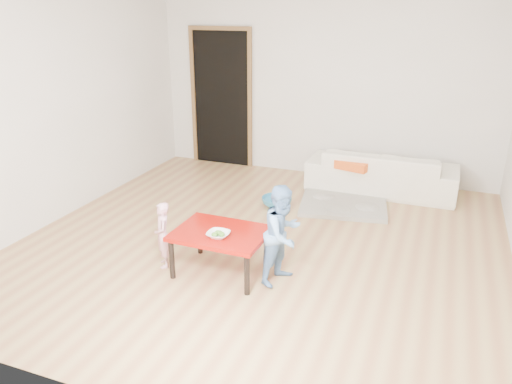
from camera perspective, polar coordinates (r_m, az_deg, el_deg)
The scene contains 13 objects.
floor at distance 5.43m, azimuth 0.76°, elevation -5.72°, with size 5.00×5.00×0.01m, color #A36F46.
back_wall at distance 7.35m, azimuth 7.75°, elevation 11.79°, with size 5.00×0.02×2.60m, color white.
left_wall at distance 6.29m, azimuth -21.35°, elevation 9.08°, with size 0.02×5.00×2.60m, color white.
doorway at distance 7.89m, azimuth -3.92°, elevation 10.52°, with size 1.02×0.08×2.11m, color brown, non-canonical shape.
sofa at distance 6.99m, azimuth 14.16°, elevation 2.32°, with size 1.97×0.77×0.57m, color white.
cushion at distance 6.74m, azimuth 11.25°, elevation 3.20°, with size 0.43×0.38×0.11m, color #F05B1A.
red_table at distance 4.77m, azimuth -3.99°, elevation -6.84°, with size 0.86×0.64×0.43m, color maroon, non-canonical shape.
bowl at distance 4.56m, azimuth -4.33°, elevation -4.88°, with size 0.20×0.20×0.05m, color white.
broccoli at distance 4.56m, azimuth -4.33°, elevation -4.85°, with size 0.12×0.12×0.06m, color #2D5919, non-canonical shape.
child_pink at distance 4.91m, azimuth -10.60°, elevation -4.85°, with size 0.24×0.16×0.66m, color #D25F7E.
child_blue at distance 4.53m, azimuth 3.10°, elevation -4.86°, with size 0.45×0.35×0.94m, color #598DCF.
basin at distance 6.34m, azimuth 2.38°, elevation -1.13°, with size 0.38×0.38×0.12m, color teal.
blanket at distance 6.43m, azimuth 9.95°, elevation -1.46°, with size 1.06×0.89×0.05m, color #A4A091, non-canonical shape.
Camera 1 is at (1.68, -4.56, 2.42)m, focal length 35.00 mm.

